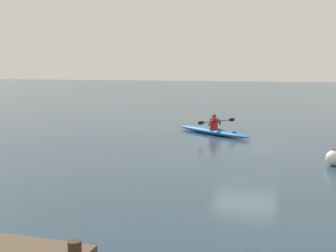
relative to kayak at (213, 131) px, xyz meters
name	(u,v)px	position (x,y,z in m)	size (l,w,h in m)	color
ground_plane	(246,145)	(-1.90, 2.49, -0.14)	(160.00, 160.00, 0.00)	#233847
kayak	(213,131)	(0.00, 0.00, 0.00)	(4.20, 3.23, 0.28)	#1959A5
kayaker	(214,122)	(-0.07, 0.05, 0.44)	(1.40, 1.96, 0.71)	red
mooring_buoy_orange_mid	(334,158)	(-5.11, 5.39, 0.11)	(0.49, 0.49, 0.53)	silver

